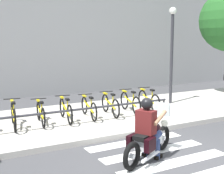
{
  "coord_description": "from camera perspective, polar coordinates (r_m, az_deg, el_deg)",
  "views": [
    {
      "loc": [
        -4.19,
        -4.88,
        2.64
      ],
      "look_at": [
        0.1,
        2.98,
        1.27
      ],
      "focal_mm": 48.87,
      "sensor_mm": 36.0,
      "label": 1
    }
  ],
  "objects": [
    {
      "name": "crosswalk_stripe_4",
      "position": [
        8.18,
        4.42,
        -10.13
      ],
      "size": [
        2.8,
        0.4,
        0.01
      ],
      "primitive_type": "cube",
      "color": "white",
      "rests_on": "ground"
    },
    {
      "name": "bicycle_7",
      "position": [
        11.09,
        6.88,
        -2.46
      ],
      "size": [
        0.48,
        1.64,
        0.79
      ],
      "color": "black",
      "rests_on": "sidewalk"
    },
    {
      "name": "crosswalk_stripe_2",
      "position": [
        6.98,
        11.79,
        -13.67
      ],
      "size": [
        2.8,
        0.4,
        0.01
      ],
      "primitive_type": "cube",
      "color": "white",
      "rests_on": "ground"
    },
    {
      "name": "rider",
      "position": [
        6.77,
        6.69,
        -7.01
      ],
      "size": [
        0.76,
        0.71,
        1.42
      ],
      "color": "#591919",
      "rests_on": "ground"
    },
    {
      "name": "bicycle_6",
      "position": [
        10.65,
        3.41,
        -2.89
      ],
      "size": [
        0.48,
        1.65,
        0.78
      ],
      "color": "black",
      "rests_on": "sidewalk"
    },
    {
      "name": "building_backdrop",
      "position": [
        15.4,
        -13.08,
        13.73
      ],
      "size": [
        24.0,
        1.2,
        8.11
      ],
      "primitive_type": "cube",
      "color": "#999999",
      "rests_on": "ground"
    },
    {
      "name": "ground_plane",
      "position": [
        6.95,
        11.46,
        -13.79
      ],
      "size": [
        48.0,
        48.0,
        0.0
      ],
      "primitive_type": "plane",
      "color": "#424244"
    },
    {
      "name": "bicycle_5",
      "position": [
        10.27,
        -0.34,
        -3.35
      ],
      "size": [
        0.48,
        1.61,
        0.76
      ],
      "color": "black",
      "rests_on": "sidewalk"
    },
    {
      "name": "crosswalk_stripe_3",
      "position": [
        7.57,
        7.79,
        -11.78
      ],
      "size": [
        2.8,
        0.4,
        0.01
      ],
      "primitive_type": "cube",
      "color": "white",
      "rests_on": "ground"
    },
    {
      "name": "bicycle_4",
      "position": [
        9.93,
        -4.36,
        -3.86
      ],
      "size": [
        0.48,
        1.65,
        0.73
      ],
      "color": "black",
      "rests_on": "sidewalk"
    },
    {
      "name": "motorcycle",
      "position": [
        6.94,
        6.98,
        -9.74
      ],
      "size": [
        1.89,
        1.05,
        1.19
      ],
      "color": "black",
      "rests_on": "ground"
    },
    {
      "name": "bicycle_3",
      "position": [
        9.64,
        -8.66,
        -4.27
      ],
      "size": [
        0.48,
        1.7,
        0.75
      ],
      "color": "black",
      "rests_on": "sidewalk"
    },
    {
      "name": "bike_rack",
      "position": [
        9.26,
        -5.19,
        -4.22
      ],
      "size": [
        6.13,
        0.07,
        0.49
      ],
      "color": "#333338",
      "rests_on": "sidewalk"
    },
    {
      "name": "bicycle_2",
      "position": [
        9.41,
        -13.2,
        -4.77
      ],
      "size": [
        0.48,
        1.57,
        0.73
      ],
      "color": "black",
      "rests_on": "sidewalk"
    },
    {
      "name": "street_lamp",
      "position": [
        12.28,
        11.13,
        7.4
      ],
      "size": [
        0.28,
        0.28,
        3.92
      ],
      "color": "#2D2D33",
      "rests_on": "ground"
    },
    {
      "name": "bicycle_1",
      "position": [
        9.23,
        -17.94,
        -5.06
      ],
      "size": [
        0.48,
        1.66,
        0.8
      ],
      "color": "black",
      "rests_on": "sidewalk"
    },
    {
      "name": "sidewalk",
      "position": [
        10.3,
        -3.67,
        -5.76
      ],
      "size": [
        24.0,
        4.4,
        0.15
      ],
      "primitive_type": "cube",
      "color": "#B7B2A8",
      "rests_on": "ground"
    }
  ]
}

